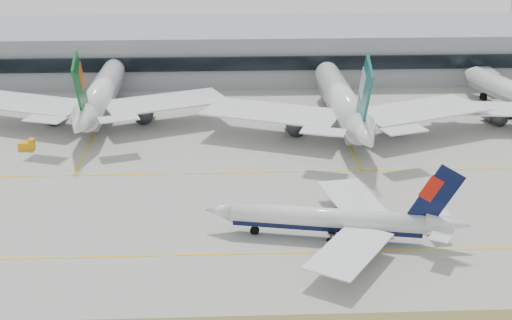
{
  "coord_description": "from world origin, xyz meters",
  "views": [
    {
      "loc": [
        -0.69,
        -108.12,
        56.79
      ],
      "look_at": [
        4.79,
        18.0,
        7.5
      ],
      "focal_mm": 50.0,
      "sensor_mm": 36.0,
      "label": 1
    }
  ],
  "objects_px": {
    "widebody_eva": "(100,96)",
    "terminal": "(228,49)",
    "taxiing_airliner": "(336,220)",
    "widebody_cathay": "(343,104)"
  },
  "relations": [
    {
      "from": "taxiing_airliner",
      "to": "widebody_eva",
      "type": "xyz_separation_m",
      "value": [
        -50.2,
        68.13,
        2.66
      ]
    },
    {
      "from": "taxiing_airliner",
      "to": "widebody_cathay",
      "type": "distance_m",
      "value": 58.52
    },
    {
      "from": "taxiing_airliner",
      "to": "widebody_eva",
      "type": "distance_m",
      "value": 84.66
    },
    {
      "from": "widebody_eva",
      "to": "widebody_cathay",
      "type": "xyz_separation_m",
      "value": [
        60.3,
        -10.56,
        0.33
      ]
    },
    {
      "from": "taxiing_airliner",
      "to": "widebody_eva",
      "type": "bearing_deg",
      "value": -42.19
    },
    {
      "from": "widebody_eva",
      "to": "terminal",
      "type": "height_order",
      "value": "widebody_eva"
    },
    {
      "from": "taxiing_airliner",
      "to": "widebody_cathay",
      "type": "xyz_separation_m",
      "value": [
        10.11,
        57.57,
        2.99
      ]
    },
    {
      "from": "taxiing_airliner",
      "to": "terminal",
      "type": "relative_size",
      "value": 0.16
    },
    {
      "from": "widebody_eva",
      "to": "terminal",
      "type": "bearing_deg",
      "value": -34.45
    },
    {
      "from": "widebody_cathay",
      "to": "terminal",
      "type": "relative_size",
      "value": 0.25
    }
  ]
}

